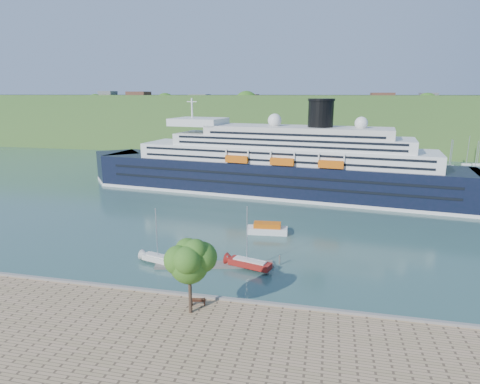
% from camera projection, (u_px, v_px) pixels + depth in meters
% --- Properties ---
extents(ground, '(400.00, 400.00, 0.00)m').
position_uv_depth(ground, '(195.00, 303.00, 48.62)').
color(ground, '#305650').
rests_on(ground, ground).
extents(far_hillside, '(400.00, 50.00, 24.00)m').
position_uv_depth(far_hillside, '(296.00, 122.00, 183.23)').
color(far_hillside, '#356227').
rests_on(far_hillside, ground).
extents(quay_coping, '(220.00, 0.50, 0.30)m').
position_uv_depth(quay_coping, '(194.00, 295.00, 48.16)').
color(quay_coping, slate).
rests_on(quay_coping, promenade).
extents(cruise_ship, '(106.50, 27.32, 23.68)m').
position_uv_depth(cruise_ship, '(274.00, 147.00, 99.42)').
color(cruise_ship, black).
rests_on(cruise_ship, ground).
extents(park_bench, '(1.87, 1.09, 1.13)m').
position_uv_depth(park_bench, '(198.00, 300.00, 46.13)').
color(park_bench, '#472314').
rests_on(park_bench, promenade).
extents(promenade_tree, '(5.70, 5.70, 9.44)m').
position_uv_depth(promenade_tree, '(190.00, 273.00, 43.57)').
color(promenade_tree, '#32661B').
rests_on(promenade_tree, promenade).
extents(floating_pontoon, '(17.33, 6.29, 0.39)m').
position_uv_depth(floating_pontoon, '(214.00, 265.00, 59.05)').
color(floating_pontoon, slate).
rests_on(floating_pontoon, ground).
extents(sailboat_white_near, '(6.61, 3.41, 8.23)m').
position_uv_depth(sailboat_white_near, '(159.00, 238.00, 58.71)').
color(sailboat_white_near, silver).
rests_on(sailboat_white_near, ground).
extents(sailboat_red, '(7.22, 3.73, 8.99)m').
position_uv_depth(sailboat_red, '(250.00, 240.00, 56.80)').
color(sailboat_red, maroon).
rests_on(sailboat_red, ground).
extents(tender_launch, '(7.55, 3.12, 2.04)m').
position_uv_depth(tender_launch, '(267.00, 228.00, 72.58)').
color(tender_launch, '#D65C0C').
rests_on(tender_launch, ground).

